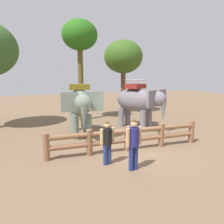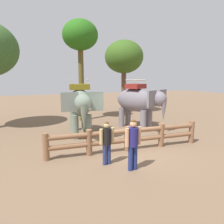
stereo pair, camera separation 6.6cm
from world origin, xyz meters
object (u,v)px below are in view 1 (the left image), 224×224
Objects in this scene: tourist_man_in_blue at (134,141)px; tree_back_center at (123,58)px; log_fence at (128,137)px; elephant_center at (138,101)px; elephant_near_left at (80,104)px; tourist_woman_in_black at (107,140)px; tree_far_right at (80,38)px.

tourist_man_in_blue is 0.29× the size of tree_back_center.
elephant_center is at bearing 54.43° from log_fence.
log_fence is 4.22m from elephant_center.
elephant_near_left is at bearing -132.86° from tree_back_center.
elephant_near_left is at bearing -176.39° from elephant_center.
tree_back_center reaches higher than log_fence.
elephant_near_left is at bearing 96.83° from tourist_man_in_blue.
elephant_near_left reaches higher than elephant_center.
elephant_center is 5.97m from tourist_man_in_blue.
log_fence is 1.12× the size of tree_back_center.
elephant_center is (3.63, 0.23, -0.03)m from elephant_near_left.
tree_far_right reaches higher than tourist_woman_in_black.
tree_back_center reaches higher than elephant_center.
log_fence is at bearing 37.59° from tourist_woman_in_black.
tourist_man_in_blue is 11.98m from tree_back_center.
elephant_near_left is 5.61m from tree_far_right.
tree_back_center reaches higher than elephant_near_left.
tree_far_right is (-4.14, -1.80, 1.03)m from tree_back_center.
tree_back_center is (3.92, 8.67, 4.07)m from log_fence.
tree_far_right is at bearing 82.06° from tourist_woman_in_black.
elephant_near_left is 8.17m from tree_back_center.
tree_back_center is at bearing 47.14° from elephant_near_left.
tourist_man_in_blue is at bearing -113.73° from tree_back_center.
elephant_near_left is at bearing 89.11° from tourist_woman_in_black.
tourist_man_in_blue is 0.25× the size of tree_far_right.
tree_far_right reaches higher than log_fence.
elephant_near_left is (-1.25, 3.10, 1.07)m from log_fence.
tourist_woman_in_black is 1.00m from tourist_man_in_blue.
tourist_woman_in_black is at bearing -130.41° from elephant_center.
tree_far_right reaches higher than elephant_center.
tree_far_right is at bearing -156.44° from tree_back_center.
elephant_center is 5.75m from tourist_woman_in_black.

